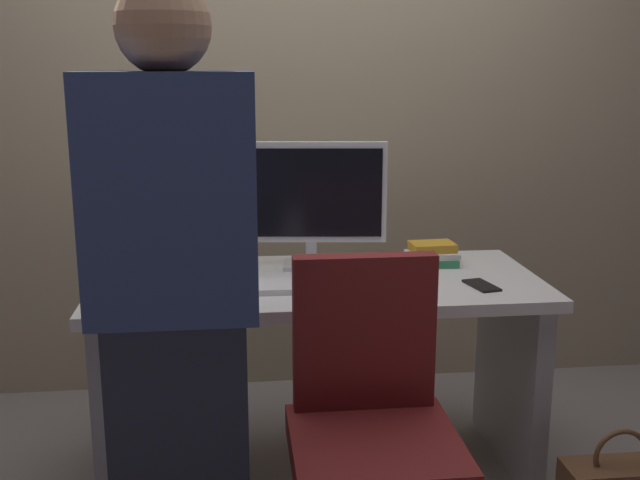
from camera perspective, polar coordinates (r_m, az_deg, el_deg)
The scene contains 12 objects.
ground_plane at distance 2.91m, azimuth -0.12°, elevation -16.79°, with size 9.00×9.00×0.00m, color gray.
wall_back at distance 3.38m, azimuth -1.79°, elevation 13.97°, with size 6.40×0.10×3.00m, color tan.
desk at distance 2.69m, azimuth -0.12°, elevation -7.37°, with size 1.53×0.68×0.72m.
office_chair at distance 2.13m, azimuth 3.85°, elevation -15.52°, with size 0.52×0.52×0.94m.
person_at_desk at distance 1.90m, azimuth -10.74°, elevation -5.75°, with size 0.40×0.24×1.64m.
monitor at distance 2.72m, azimuth -0.66°, elevation 3.19°, with size 0.54×0.16×0.46m.
keyboard at distance 2.50m, azimuth -0.65°, elevation -3.49°, with size 0.43×0.13×0.02m, color white.
mouse at distance 2.55m, azimuth 6.74°, elevation -3.14°, with size 0.06×0.10×0.03m, color black.
cup_near_keyboard at distance 2.52m, azimuth -8.17°, elevation -2.61°, with size 0.08×0.08×0.09m, color silver.
cup_by_monitor at distance 2.73m, azimuth -10.31°, elevation -1.63°, with size 0.07×0.07×0.08m, color white.
book_stack at distance 2.83m, azimuth 8.42°, elevation -1.07°, with size 0.19×0.14×0.08m.
cell_phone at distance 2.59m, azimuth 12.01°, elevation -3.34°, with size 0.07×0.14×0.01m, color black.
Camera 1 is at (-0.28, -2.50, 1.45)m, focal length 42.72 mm.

